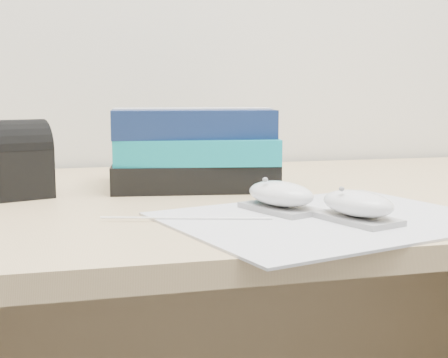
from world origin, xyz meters
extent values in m
cube|color=tan|center=(0.00, 1.58, 0.71)|extent=(1.60, 0.80, 0.03)
cube|color=tan|center=(0.00, 1.96, 0.35)|extent=(1.52, 0.03, 0.35)
cube|color=#9A9BA2|center=(0.03, 1.33, 0.73)|extent=(0.46, 0.40, 0.00)
cube|color=gray|center=(-0.01, 1.39, 0.74)|extent=(0.10, 0.13, 0.01)
ellipsoid|color=silver|center=(-0.01, 1.39, 0.76)|extent=(0.10, 0.13, 0.03)
ellipsoid|color=gray|center=(-0.03, 1.39, 0.78)|extent=(0.01, 0.01, 0.01)
cube|color=gray|center=(0.06, 1.30, 0.74)|extent=(0.09, 0.12, 0.01)
ellipsoid|color=silver|center=(0.06, 1.30, 0.76)|extent=(0.09, 0.12, 0.03)
ellipsoid|color=gray|center=(0.04, 1.30, 0.78)|extent=(0.01, 0.01, 0.01)
cylinder|color=white|center=(-0.15, 1.37, 0.73)|extent=(0.21, 0.06, 0.00)
cube|color=black|center=(-0.07, 1.67, 0.75)|extent=(0.30, 0.25, 0.04)
cube|color=#0D8996|center=(-0.07, 1.67, 0.80)|extent=(0.30, 0.26, 0.04)
cube|color=#10204A|center=(-0.08, 1.67, 0.84)|extent=(0.29, 0.24, 0.05)
cube|color=silver|center=(-0.08, 1.65, 0.87)|extent=(0.27, 0.09, 0.00)
cube|color=black|center=(-0.38, 1.61, 0.77)|extent=(0.15, 0.13, 0.08)
cylinder|color=black|center=(-0.38, 1.61, 0.81)|extent=(0.15, 0.13, 0.09)
camera|label=1|loc=(-0.29, 0.60, 0.89)|focal=50.00mm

